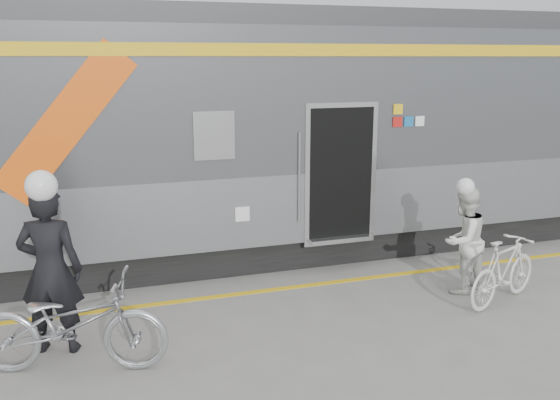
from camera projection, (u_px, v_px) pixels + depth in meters
name	position (u px, v px, depth m)	size (l,w,h in m)	color
ground	(311.00, 361.00, 6.69)	(90.00, 90.00, 0.00)	slate
train	(185.00, 137.00, 9.88)	(24.00, 3.17, 4.10)	black
safety_strip	(259.00, 291.00, 8.68)	(24.00, 0.12, 0.01)	gold
man	(50.00, 270.00, 6.73)	(0.72, 0.47, 1.98)	black
bicycle_left	(71.00, 324.00, 6.39)	(0.72, 2.07, 1.09)	#9DA0A5
woman	(463.00, 240.00, 8.54)	(0.76, 0.59, 1.55)	silver
bicycle_right	(504.00, 271.00, 8.19)	(0.44, 1.57, 0.94)	silver
helmet_man	(41.00, 170.00, 6.46)	(0.34, 0.34, 0.34)	white
helmet_woman	(468.00, 179.00, 8.33)	(0.25, 0.25, 0.25)	white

